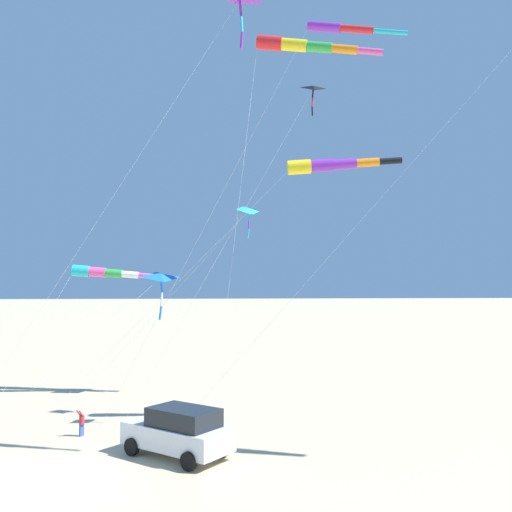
# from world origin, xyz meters

# --- Properties ---
(ground_plane) EXTENTS (600.00, 600.00, 0.00)m
(ground_plane) POSITION_xyz_m (0.00, 0.00, 0.00)
(ground_plane) COLOR #C6B58C
(parked_car) EXTENTS (4.24, 4.44, 1.85)m
(parked_car) POSITION_xyz_m (2.30, -4.48, 0.95)
(parked_car) COLOR silver
(parked_car) RESTS_ON ground_plane
(cooler_box) EXTENTS (0.62, 0.42, 0.42)m
(cooler_box) POSITION_xyz_m (5.20, -4.84, 0.21)
(cooler_box) COLOR yellow
(cooler_box) RESTS_ON ground_plane
(person_bystander_far) EXTENTS (0.40, 0.40, 1.14)m
(person_bystander_far) POSITION_xyz_m (5.59, -0.21, 0.62)
(person_bystander_far) COLOR #335199
(person_bystander_far) RESTS_ON ground_plane
(kite_windsock_blue_topmost) EXTENTS (8.98, 6.94, 7.82)m
(kite_windsock_blue_topmost) POSITION_xyz_m (14.80, 0.61, 7.34)
(kite_windsock_blue_topmost) COLOR #1EB7C6
(kite_windsock_blue_topmost) RESTS_ON ground_plane
(kite_windsock_black_fish_shape) EXTENTS (8.64, 10.34, 21.95)m
(kite_windsock_black_fish_shape) POSITION_xyz_m (12.38, -11.37, 21.11)
(kite_windsock_black_fish_shape) COLOR red
(kite_windsock_black_fish_shape) RESTS_ON ground_plane
(kite_delta_long_streamer_right) EXTENTS (2.25, 9.63, 16.59)m
(kite_delta_long_streamer_right) POSITION_xyz_m (6.77, -10.75, 16.19)
(kite_delta_long_streamer_right) COLOR black
(kite_delta_long_streamer_right) RESTS_ON ground_plane
(kite_delta_magenta_far_left) EXTENTS (2.18, 9.50, 10.27)m
(kite_delta_magenta_far_left) POSITION_xyz_m (5.99, -7.45, 9.93)
(kite_delta_magenta_far_left) COLOR #1EB7C6
(kite_delta_magenta_far_left) RESTS_ON ground_plane
(kite_windsock_red_high_left) EXTENTS (3.85, 17.45, 12.81)m
(kite_windsock_red_high_left) POSITION_xyz_m (6.57, -11.49, 12.39)
(kite_windsock_red_high_left) COLOR yellow
(kite_windsock_red_high_left) RESTS_ON ground_plane
(kite_delta_small_distant) EXTENTS (9.15, 8.23, 7.50)m
(kite_delta_small_distant) POSITION_xyz_m (14.40, -2.94, 7.04)
(kite_delta_small_distant) COLOR blue
(kite_delta_small_distant) RESTS_ON ground_plane
(kite_windsock_purple_drifting) EXTENTS (5.47, 12.12, 16.78)m
(kite_windsock_purple_drifting) POSITION_xyz_m (0.87, -10.56, 16.32)
(kite_windsock_purple_drifting) COLOR purple
(kite_windsock_purple_drifting) RESTS_ON ground_plane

